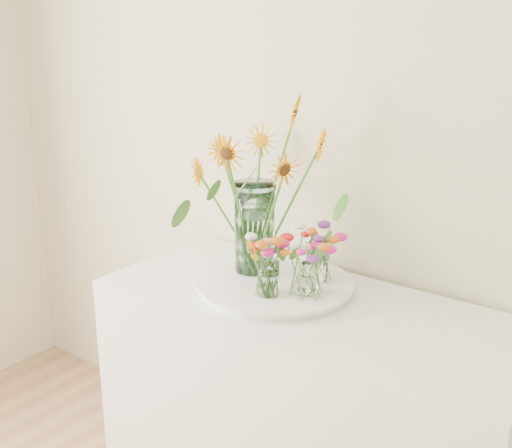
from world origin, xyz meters
name	(u,v)px	position (x,y,z in m)	size (l,w,h in m)	color
counter	(308,425)	(-0.10, 1.93, 0.45)	(1.40, 0.60, 0.90)	white
tray	(275,286)	(-0.25, 1.95, 0.91)	(0.49, 0.49, 0.03)	white
mason_jar	(255,228)	(-0.37, 1.99, 1.08)	(0.14, 0.14, 0.32)	silver
sunflower_bouquet	(255,184)	(-0.37, 1.99, 1.23)	(0.79, 0.79, 0.62)	orange
small_vase_a	(268,279)	(-0.20, 1.84, 0.98)	(0.07, 0.07, 0.12)	white
wildflower_posy_a	(268,265)	(-0.20, 1.84, 1.03)	(0.19, 0.19, 0.21)	#CE5D11
small_vase_b	(306,279)	(-0.11, 1.92, 0.98)	(0.08, 0.08, 0.11)	white
wildflower_posy_b	(306,265)	(-0.11, 1.92, 1.03)	(0.23, 0.23, 0.20)	#CE5D11
small_vase_c	(317,263)	(-0.15, 2.04, 0.99)	(0.07, 0.07, 0.12)	white
wildflower_posy_c	(318,250)	(-0.15, 2.04, 1.03)	(0.21, 0.21, 0.21)	#CE5D11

